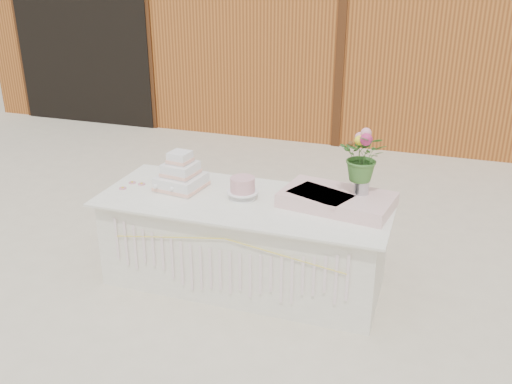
# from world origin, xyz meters

# --- Properties ---
(ground) EXTENTS (80.00, 80.00, 0.00)m
(ground) POSITION_xyz_m (0.00, 0.00, 0.00)
(ground) COLOR beige
(ground) RESTS_ON ground
(barn) EXTENTS (12.60, 4.60, 3.30)m
(barn) POSITION_xyz_m (-0.01, 5.99, 1.68)
(barn) COLOR #AC6024
(barn) RESTS_ON ground
(cake_table) EXTENTS (2.40, 1.00, 0.77)m
(cake_table) POSITION_xyz_m (0.00, -0.00, 0.39)
(cake_table) COLOR white
(cake_table) RESTS_ON ground
(wedding_cake) EXTENTS (0.41, 0.41, 0.33)m
(wedding_cake) POSITION_xyz_m (-0.59, 0.06, 0.88)
(wedding_cake) COLOR white
(wedding_cake) RESTS_ON cake_table
(pink_cake_stand) EXTENTS (0.26, 0.26, 0.19)m
(pink_cake_stand) POSITION_xyz_m (-0.02, 0.02, 0.87)
(pink_cake_stand) COLOR white
(pink_cake_stand) RESTS_ON cake_table
(satin_runner) EXTENTS (0.93, 0.63, 0.11)m
(satin_runner) POSITION_xyz_m (0.74, 0.12, 0.82)
(satin_runner) COLOR beige
(satin_runner) RESTS_ON cake_table
(flower_vase) EXTENTS (0.12, 0.12, 0.16)m
(flower_vase) POSITION_xyz_m (0.92, 0.18, 0.96)
(flower_vase) COLOR #B1B1B5
(flower_vase) RESTS_ON satin_runner
(bouquet) EXTENTS (0.36, 0.31, 0.39)m
(bouquet) POSITION_xyz_m (0.92, 0.18, 1.24)
(bouquet) COLOR #3D712D
(bouquet) RESTS_ON flower_vase
(loose_flowers) EXTENTS (0.23, 0.34, 0.02)m
(loose_flowers) POSITION_xyz_m (-1.02, 0.01, 0.78)
(loose_flowers) COLOR #CB7C8B
(loose_flowers) RESTS_ON cake_table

